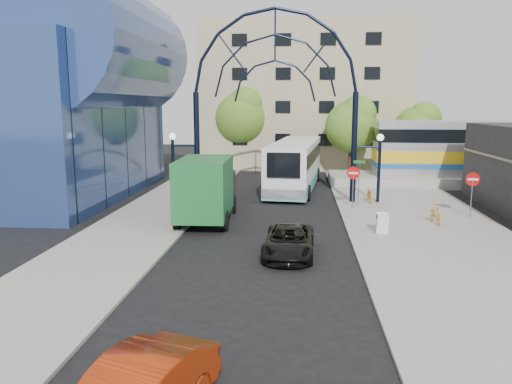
# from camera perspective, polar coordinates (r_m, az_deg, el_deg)

# --- Properties ---
(ground) EXTENTS (120.00, 120.00, 0.00)m
(ground) POSITION_cam_1_polar(r_m,az_deg,el_deg) (18.82, -0.17, -9.35)
(ground) COLOR black
(ground) RESTS_ON ground
(sidewalk_east) EXTENTS (8.00, 56.00, 0.12)m
(sidewalk_east) POSITION_cam_1_polar(r_m,az_deg,el_deg) (23.43, 20.77, -5.95)
(sidewalk_east) COLOR gray
(sidewalk_east) RESTS_ON ground
(plaza_west) EXTENTS (5.00, 50.00, 0.12)m
(plaza_west) POSITION_cam_1_polar(r_m,az_deg,el_deg) (25.79, -13.50, -4.14)
(plaza_west) COLOR gray
(plaza_west) RESTS_ON ground
(gateway_arch) EXTENTS (13.64, 0.44, 12.10)m
(gateway_arch) POSITION_cam_1_polar(r_m,az_deg,el_deg) (31.81, 2.18, 14.17)
(gateway_arch) COLOR black
(gateway_arch) RESTS_ON ground
(stop_sign) EXTENTS (0.80, 0.07, 2.50)m
(stop_sign) POSITION_cam_1_polar(r_m,az_deg,el_deg) (30.15, 11.05, 1.72)
(stop_sign) COLOR slate
(stop_sign) RESTS_ON sidewalk_east
(do_not_enter_sign) EXTENTS (0.76, 0.07, 2.48)m
(do_not_enter_sign) POSITION_cam_1_polar(r_m,az_deg,el_deg) (29.54, 23.50, 0.87)
(do_not_enter_sign) COLOR slate
(do_not_enter_sign) RESTS_ON sidewalk_east
(street_name_sign) EXTENTS (0.70, 0.70, 2.80)m
(street_name_sign) POSITION_cam_1_polar(r_m,az_deg,el_deg) (30.77, 11.69, 2.12)
(street_name_sign) COLOR slate
(street_name_sign) RESTS_ON sidewalk_east
(sandwich_board) EXTENTS (0.55, 0.61, 0.99)m
(sandwich_board) POSITION_cam_1_polar(r_m,az_deg,el_deg) (24.62, 14.24, -3.21)
(sandwich_board) COLOR white
(sandwich_board) RESTS_ON sidewalk_east
(transit_hall) EXTENTS (16.50, 18.00, 14.50)m
(transit_hall) POSITION_cam_1_polar(r_m,az_deg,el_deg) (36.81, -22.69, 9.95)
(transit_hall) COLOR navy
(transit_hall) RESTS_ON ground
(apartment_block) EXTENTS (20.00, 12.10, 14.00)m
(apartment_block) POSITION_cam_1_polar(r_m,az_deg,el_deg) (52.66, 5.55, 10.77)
(apartment_block) COLOR tan
(apartment_block) RESTS_ON ground
(tree_north_a) EXTENTS (4.48, 4.48, 7.00)m
(tree_north_a) POSITION_cam_1_polar(r_m,az_deg,el_deg) (43.87, 11.03, 7.68)
(tree_north_a) COLOR #382314
(tree_north_a) RESTS_ON ground
(tree_north_b) EXTENTS (5.12, 5.12, 8.00)m
(tree_north_b) POSITION_cam_1_polar(r_m,az_deg,el_deg) (47.94, -1.57, 8.82)
(tree_north_b) COLOR #382314
(tree_north_b) RESTS_ON ground
(tree_north_c) EXTENTS (4.16, 4.16, 6.50)m
(tree_north_c) POSITION_cam_1_polar(r_m,az_deg,el_deg) (46.85, 18.13, 7.10)
(tree_north_c) COLOR #382314
(tree_north_c) RESTS_ON ground
(city_bus) EXTENTS (4.14, 13.05, 3.53)m
(city_bus) POSITION_cam_1_polar(r_m,az_deg,el_deg) (37.29, 4.51, 3.20)
(city_bus) COLOR white
(city_bus) RESTS_ON ground
(green_truck) EXTENTS (2.87, 6.97, 3.47)m
(green_truck) POSITION_cam_1_polar(r_m,az_deg,el_deg) (26.93, -5.60, 0.32)
(green_truck) COLOR black
(green_truck) RESTS_ON ground
(black_suv) EXTENTS (2.16, 4.46, 1.22)m
(black_suv) POSITION_cam_1_polar(r_m,az_deg,el_deg) (20.87, 3.80, -5.66)
(black_suv) COLOR black
(black_suv) RESTS_ON ground
(bike_near_a) EXTENTS (0.67, 1.87, 0.98)m
(bike_near_a) POSITION_cam_1_polar(r_m,az_deg,el_deg) (32.49, 12.89, -0.24)
(bike_near_a) COLOR orange
(bike_near_a) RESTS_ON sidewalk_east
(bike_near_b) EXTENTS (0.57, 1.69, 1.00)m
(bike_near_b) POSITION_cam_1_polar(r_m,az_deg,el_deg) (27.57, 19.84, -2.36)
(bike_near_b) COLOR orange
(bike_near_b) RESTS_ON sidewalk_east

